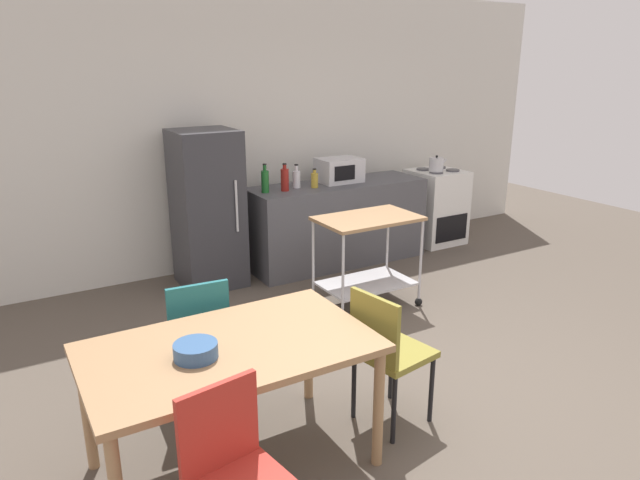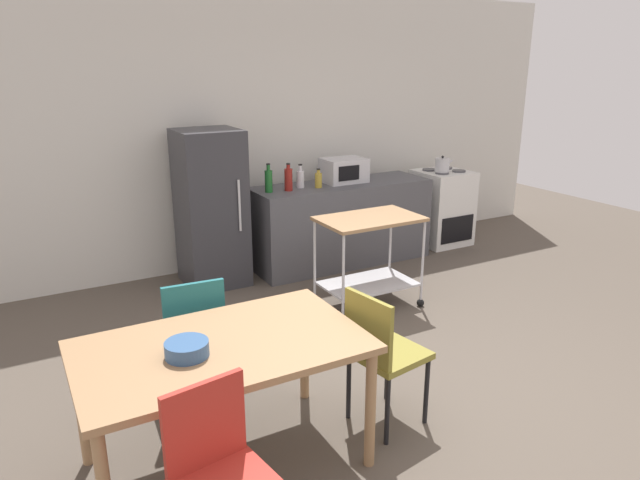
{
  "view_description": "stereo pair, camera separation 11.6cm",
  "coord_description": "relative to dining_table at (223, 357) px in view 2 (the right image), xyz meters",
  "views": [
    {
      "loc": [
        -2.38,
        -2.56,
        2.17
      ],
      "look_at": [
        -0.15,
        1.2,
        0.8
      ],
      "focal_mm": 32.14,
      "sensor_mm": 36.0,
      "label": 1
    },
    {
      "loc": [
        -2.28,
        -2.62,
        2.17
      ],
      "look_at": [
        -0.15,
        1.2,
        0.8
      ],
      "focal_mm": 32.14,
      "sensor_mm": 36.0,
      "label": 2
    }
  ],
  "objects": [
    {
      "name": "ground_plane",
      "position": [
        1.41,
        0.0,
        -0.67
      ],
      "size": [
        12.0,
        12.0,
        0.0
      ],
      "primitive_type": "plane",
      "color": "brown"
    },
    {
      "name": "back_wall",
      "position": [
        1.41,
        3.2,
        0.78
      ],
      "size": [
        8.4,
        0.12,
        2.9
      ],
      "primitive_type": "cube",
      "color": "silver",
      "rests_on": "ground_plane"
    },
    {
      "name": "kitchen_counter",
      "position": [
        2.31,
        2.6,
        -0.22
      ],
      "size": [
        2.0,
        0.64,
        0.9
      ],
      "primitive_type": "cube",
      "color": "#4C4C51",
      "rests_on": "ground_plane"
    },
    {
      "name": "dining_table",
      "position": [
        0.0,
        0.0,
        0.0
      ],
      "size": [
        1.5,
        0.9,
        0.75
      ],
      "color": "#A37A51",
      "rests_on": "ground_plane"
    },
    {
      "name": "chair_teal",
      "position": [
        0.03,
        0.68,
        -0.15
      ],
      "size": [
        0.43,
        0.43,
        0.89
      ],
      "rotation": [
        0.0,
        0.0,
        3.07
      ],
      "color": "#1E666B",
      "rests_on": "ground_plane"
    },
    {
      "name": "chair_red",
      "position": [
        -0.26,
        -0.66,
        -0.15
      ],
      "size": [
        0.46,
        0.46,
        0.89
      ],
      "rotation": [
        0.0,
        0.0,
        0.16
      ],
      "color": "#B72D23",
      "rests_on": "ground_plane"
    },
    {
      "name": "chair_olive",
      "position": [
        0.95,
        -0.11,
        -0.15
      ],
      "size": [
        0.46,
        0.46,
        0.89
      ],
      "rotation": [
        0.0,
        0.0,
        1.74
      ],
      "color": "olive",
      "rests_on": "ground_plane"
    },
    {
      "name": "stove_oven",
      "position": [
        3.76,
        2.62,
        -0.22
      ],
      "size": [
        0.6,
        0.61,
        0.92
      ],
      "color": "white",
      "rests_on": "ground_plane"
    },
    {
      "name": "refrigerator",
      "position": [
        0.86,
        2.7,
        0.1
      ],
      "size": [
        0.6,
        0.63,
        1.55
      ],
      "color": "#333338",
      "rests_on": "ground_plane"
    },
    {
      "name": "kitchen_cart",
      "position": [
        1.9,
        1.44,
        -0.1
      ],
      "size": [
        0.91,
        0.57,
        0.85
      ],
      "color": "#A37A51",
      "rests_on": "ground_plane"
    },
    {
      "name": "bottle_vinegar",
      "position": [
        1.44,
        2.59,
        0.35
      ],
      "size": [
        0.08,
        0.08,
        0.29
      ],
      "color": "#1E6628",
      "rests_on": "kitchen_counter"
    },
    {
      "name": "bottle_wine",
      "position": [
        1.65,
        2.56,
        0.35
      ],
      "size": [
        0.08,
        0.08,
        0.28
      ],
      "color": "maroon",
      "rests_on": "kitchen_counter"
    },
    {
      "name": "bottle_soy_sauce",
      "position": [
        1.82,
        2.63,
        0.33
      ],
      "size": [
        0.08,
        0.08,
        0.25
      ],
      "color": "silver",
      "rests_on": "kitchen_counter"
    },
    {
      "name": "bottle_hot_sauce",
      "position": [
        1.99,
        2.54,
        0.31
      ],
      "size": [
        0.07,
        0.07,
        0.2
      ],
      "color": "gold",
      "rests_on": "kitchen_counter"
    },
    {
      "name": "microwave",
      "position": [
        2.37,
        2.66,
        0.36
      ],
      "size": [
        0.46,
        0.35,
        0.26
      ],
      "color": "silver",
      "rests_on": "kitchen_counter"
    },
    {
      "name": "fruit_bowl",
      "position": [
        -0.2,
        -0.04,
        0.12
      ],
      "size": [
        0.22,
        0.22,
        0.08
      ],
      "primitive_type": "cylinder",
      "color": "#33598C",
      "rests_on": "dining_table"
    },
    {
      "name": "kettle",
      "position": [
        3.64,
        2.52,
        0.33
      ],
      "size": [
        0.24,
        0.17,
        0.19
      ],
      "color": "silver",
      "rests_on": "stove_oven"
    }
  ]
}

